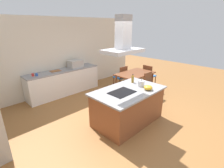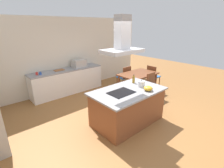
# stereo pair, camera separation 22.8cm
# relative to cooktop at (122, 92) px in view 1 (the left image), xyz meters

# --- Properties ---
(ground) EXTENTS (16.00, 16.00, 0.00)m
(ground) POSITION_rel_cooktop_xyz_m (0.24, 1.50, -0.91)
(ground) COLOR #936033
(wall_back) EXTENTS (7.20, 0.10, 2.70)m
(wall_back) POSITION_rel_cooktop_xyz_m (0.24, 3.25, 0.44)
(wall_back) COLOR beige
(wall_back) RESTS_ON ground
(kitchen_island) EXTENTS (1.84, 1.12, 0.90)m
(kitchen_island) POSITION_rel_cooktop_xyz_m (0.24, 0.00, -0.45)
(kitchen_island) COLOR brown
(kitchen_island) RESTS_ON ground
(cooktop) EXTENTS (0.60, 0.44, 0.01)m
(cooktop) POSITION_rel_cooktop_xyz_m (0.00, 0.00, 0.00)
(cooktop) COLOR black
(cooktop) RESTS_ON kitchen_island
(tea_kettle) EXTENTS (0.23, 0.18, 0.18)m
(tea_kettle) POSITION_rel_cooktop_xyz_m (0.69, -0.05, 0.07)
(tea_kettle) COLOR silver
(tea_kettle) RESTS_ON kitchen_island
(olive_oil_bottle) EXTENTS (0.07, 0.07, 0.24)m
(olive_oil_bottle) POSITION_rel_cooktop_xyz_m (0.76, 0.28, 0.09)
(olive_oil_bottle) COLOR olive
(olive_oil_bottle) RESTS_ON kitchen_island
(mixing_bowl) EXTENTS (0.22, 0.22, 0.12)m
(mixing_bowl) POSITION_rel_cooktop_xyz_m (0.59, -0.34, 0.05)
(mixing_bowl) COLOR gold
(mixing_bowl) RESTS_ON kitchen_island
(back_counter) EXTENTS (2.67, 0.62, 0.90)m
(back_counter) POSITION_rel_cooktop_xyz_m (0.05, 2.88, -0.46)
(back_counter) COLOR white
(back_counter) RESTS_ON ground
(countertop_microwave) EXTENTS (0.50, 0.38, 0.28)m
(countertop_microwave) POSITION_rel_cooktop_xyz_m (0.58, 2.88, 0.13)
(countertop_microwave) COLOR #B2AFAA
(countertop_microwave) RESTS_ON back_counter
(coffee_mug_red) EXTENTS (0.08, 0.08, 0.09)m
(coffee_mug_red) POSITION_rel_cooktop_xyz_m (-1.00, 2.86, 0.04)
(coffee_mug_red) COLOR red
(coffee_mug_red) RESTS_ON back_counter
(coffee_mug_blue) EXTENTS (0.08, 0.08, 0.09)m
(coffee_mug_blue) POSITION_rel_cooktop_xyz_m (-0.90, 2.82, 0.04)
(coffee_mug_blue) COLOR #2D56B2
(coffee_mug_blue) RESTS_ON back_counter
(cutting_board) EXTENTS (0.34, 0.24, 0.02)m
(cutting_board) POSITION_rel_cooktop_xyz_m (-0.21, 2.93, 0.00)
(cutting_board) COLOR #995B33
(cutting_board) RESTS_ON back_counter
(dining_table) EXTENTS (1.40, 0.90, 0.75)m
(dining_table) POSITION_rel_cooktop_xyz_m (1.99, 1.13, -0.24)
(dining_table) COLOR brown
(dining_table) RESTS_ON ground
(chair_facing_back_wall) EXTENTS (0.42, 0.42, 0.89)m
(chair_facing_back_wall) POSITION_rel_cooktop_xyz_m (1.99, 1.80, -0.40)
(chair_facing_back_wall) COLOR #2D6BB7
(chair_facing_back_wall) RESTS_ON ground
(chair_facing_island) EXTENTS (0.42, 0.42, 0.89)m
(chair_facing_island) POSITION_rel_cooktop_xyz_m (1.99, 0.47, -0.40)
(chair_facing_island) COLOR #2D6BB7
(chair_facing_island) RESTS_ON ground
(chair_at_right_end) EXTENTS (0.42, 0.42, 0.89)m
(chair_at_right_end) POSITION_rel_cooktop_xyz_m (2.91, 1.13, -0.40)
(chair_at_right_end) COLOR #2D6BB7
(chair_at_right_end) RESTS_ON ground
(range_hood) EXTENTS (0.90, 0.55, 0.78)m
(range_hood) POSITION_rel_cooktop_xyz_m (-0.00, 0.00, 1.20)
(range_hood) COLOR #ADADB2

